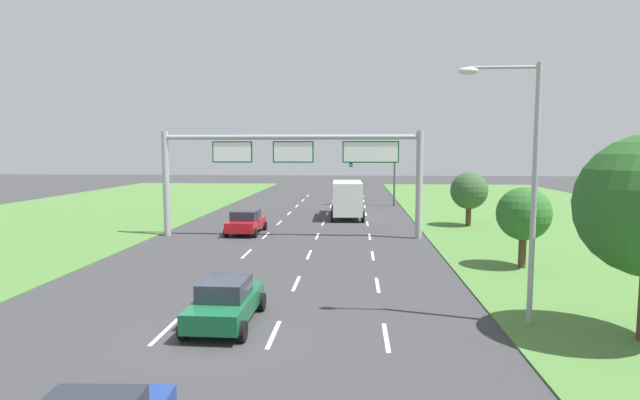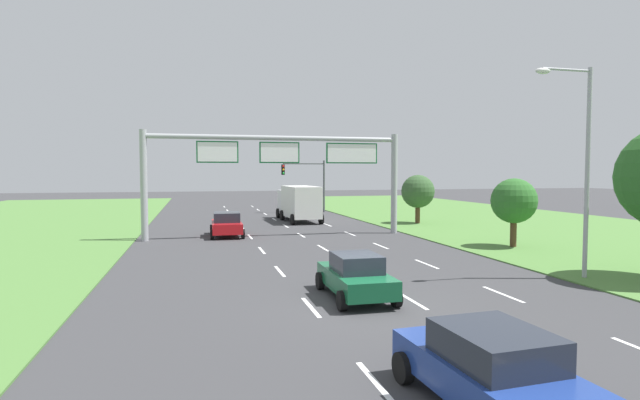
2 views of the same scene
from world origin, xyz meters
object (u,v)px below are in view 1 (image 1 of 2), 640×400
car_mid_lane (246,222)px  roadside_tree_mid (524,214)px  car_lead_silver (225,302)px  box_truck (347,198)px  roadside_tree_far (469,191)px  street_lamp (523,171)px  traffic_light_mast (376,169)px  sign_gantry (294,162)px

car_mid_lane → roadside_tree_mid: bearing=-29.3°
car_lead_silver → box_truck: (3.56, 27.00, 0.93)m
car_mid_lane → roadside_tree_far: roadside_tree_far is taller
car_mid_lane → street_lamp: street_lamp is taller
car_mid_lane → roadside_tree_mid: 18.26m
traffic_light_mast → roadside_tree_far: traffic_light_mast is taller
box_truck → roadside_tree_mid: bearing=-66.1°
car_lead_silver → street_lamp: size_ratio=0.48×
roadside_tree_far → street_lamp: bearing=-98.3°
car_lead_silver → traffic_light_mast: (6.36, 36.19, 3.10)m
car_lead_silver → box_truck: size_ratio=0.52×
car_lead_silver → car_mid_lane: (-3.27, 17.94, 0.06)m
box_truck → roadside_tree_far: 10.43m
box_truck → traffic_light_mast: (2.80, 9.19, 2.17)m
traffic_light_mast → roadside_tree_far: (6.43, -13.94, -1.16)m
car_lead_silver → roadside_tree_far: (12.79, 22.26, 1.94)m
car_lead_silver → car_mid_lane: size_ratio=0.94×
car_lead_silver → roadside_tree_mid: roadside_tree_mid is taller
car_lead_silver → sign_gantry: sign_gantry is taller
traffic_light_mast → car_lead_silver: bearing=-100.0°
traffic_light_mast → street_lamp: 35.68m
car_mid_lane → box_truck: bearing=54.2°
street_lamp → roadside_tree_mid: size_ratio=2.13×
car_mid_lane → sign_gantry: 5.55m
car_mid_lane → roadside_tree_far: bearing=16.3°
sign_gantry → roadside_tree_far: sign_gantry is taller
car_lead_silver → sign_gantry: (0.26, 16.79, 4.19)m
box_truck → street_lamp: street_lamp is taller
traffic_light_mast → roadside_tree_mid: bearing=-77.7°
roadside_tree_far → sign_gantry: bearing=-156.4°
roadside_tree_far → car_mid_lane: bearing=-165.0°
box_truck → street_lamp: 27.22m
traffic_light_mast → roadside_tree_mid: traffic_light_mast is taller
sign_gantry → street_lamp: street_lamp is taller
sign_gantry → traffic_light_mast: bearing=72.5°
car_lead_silver → car_mid_lane: bearing=101.0°
street_lamp → roadside_tree_mid: bearing=71.1°
box_truck → traffic_light_mast: size_ratio=1.40×
car_lead_silver → sign_gantry: bearing=89.8°
sign_gantry → street_lamp: 18.63m
car_lead_silver → roadside_tree_far: size_ratio=0.99×
traffic_light_mast → roadside_tree_far: bearing=-65.2°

